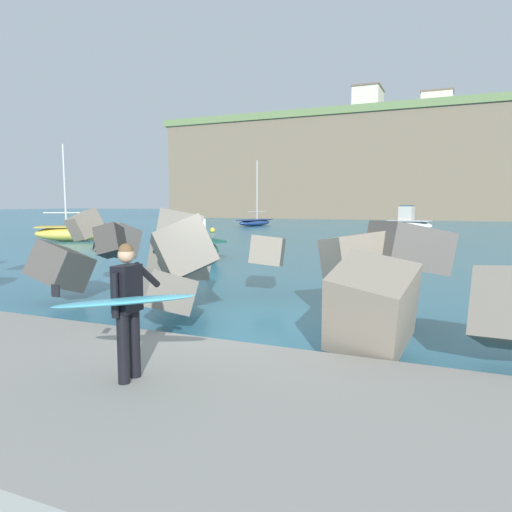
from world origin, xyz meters
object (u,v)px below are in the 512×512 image
at_px(boat_near_left, 409,223).
at_px(boat_near_right, 72,233).
at_px(mooring_buoy_inner, 213,230).
at_px(station_building_west, 368,102).
at_px(boat_near_centre, 193,243).
at_px(station_building_central, 437,105).
at_px(surfer_with_board, 125,303).
at_px(boat_mid_left, 255,222).

relative_size(boat_near_left, boat_near_right, 0.67).
xyz_separation_m(boat_near_right, mooring_buoy_inner, (4.26, 12.18, -0.35)).
distance_m(boat_near_left, station_building_west, 47.00).
bearing_deg(boat_near_centre, mooring_buoy_inner, 115.46).
relative_size(boat_near_left, boat_near_centre, 0.83).
bearing_deg(station_building_central, mooring_buoy_inner, -105.37).
relative_size(surfer_with_board, mooring_buoy_inner, 4.78).
xyz_separation_m(boat_near_centre, station_building_west, (-3.49, 67.24, 19.99)).
xyz_separation_m(surfer_with_board, station_building_west, (-11.37, 82.18, 19.34)).
distance_m(boat_near_right, station_building_west, 66.21).
distance_m(surfer_with_board, station_building_west, 85.18).
relative_size(surfer_with_board, station_building_west, 0.29).
height_order(boat_mid_left, station_building_west, station_building_west).
height_order(boat_near_left, station_building_central, station_building_central).
distance_m(surfer_with_board, boat_near_right, 28.22).
bearing_deg(station_building_central, boat_mid_left, -111.33).
distance_m(boat_near_left, boat_near_right, 29.31).
bearing_deg(boat_mid_left, station_building_west, 80.69).
xyz_separation_m(boat_near_right, boat_mid_left, (2.74, 25.30, -0.12)).
xyz_separation_m(boat_near_right, station_building_west, (8.84, 62.48, 20.04)).
xyz_separation_m(boat_near_left, station_building_central, (0.01, 48.28, 19.82)).
distance_m(boat_near_left, station_building_central, 52.19).
relative_size(boat_near_right, boat_mid_left, 0.87).
distance_m(boat_near_right, mooring_buoy_inner, 12.91).
relative_size(boat_near_left, station_building_west, 0.60).
xyz_separation_m(boat_near_left, mooring_buoy_inner, (-15.79, -9.21, -0.53)).
bearing_deg(station_building_central, boat_near_centre, -95.94).
distance_m(surfer_with_board, boat_near_centre, 16.90).
bearing_deg(boat_near_centre, station_building_west, 92.97).
distance_m(boat_near_left, boat_mid_left, 17.75).
bearing_deg(mooring_buoy_inner, boat_near_centre, -64.54).
bearing_deg(station_building_west, mooring_buoy_inner, -95.20).
bearing_deg(surfer_with_board, boat_near_left, 90.22).
height_order(boat_near_centre, station_building_central, station_building_central).
height_order(surfer_with_board, boat_mid_left, boat_mid_left).
relative_size(mooring_buoy_inner, station_building_west, 0.06).
height_order(boat_near_right, boat_mid_left, boat_mid_left).
bearing_deg(boat_near_centre, boat_near_left, 73.54).
distance_m(boat_near_centre, mooring_buoy_inner, 18.76).
relative_size(surfer_with_board, boat_mid_left, 0.28).
bearing_deg(station_building_west, surfer_with_board, -82.12).
bearing_deg(surfer_with_board, boat_near_centre, 117.81).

